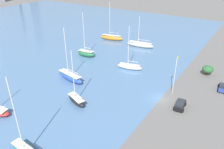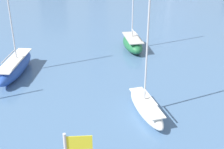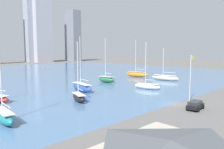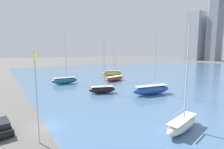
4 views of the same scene
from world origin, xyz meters
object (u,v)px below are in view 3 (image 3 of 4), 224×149
Objects in this scene: sailboat_black at (79,97)px; sailboat_teal at (4,116)px; sailboat_orange at (137,74)px; parked_wagon_black at (195,105)px; sailboat_white at (147,86)px; sailboat_green at (106,79)px; sailboat_blue at (82,87)px; sailboat_cream at (165,78)px; flag_pole at (190,77)px.

sailboat_teal is at bearing -148.27° from sailboat_black.
sailboat_orange is 1.03× the size of sailboat_teal.
sailboat_teal is 31.81m from parked_wagon_black.
sailboat_orange is at bearing 31.44° from sailboat_white.
sailboat_teal is (-39.05, -19.67, -0.03)m from sailboat_green.
sailboat_green is at bearing 34.41° from sailboat_blue.
sailboat_cream reaches higher than parked_wagon_black.
sailboat_cream is at bearing 3.02° from sailboat_blue.
sailboat_black is at bearing -120.56° from sailboat_blue.
sailboat_white is at bearing 143.56° from parked_wagon_black.
sailboat_green is at bearing 30.52° from sailboat_teal.
sailboat_black is 22.21m from sailboat_white.
sailboat_green reaches higher than sailboat_blue.
sailboat_blue is 0.98× the size of sailboat_teal.
sailboat_white is (22.17, -1.29, -0.03)m from sailboat_black.
sailboat_orange is 19.50m from sailboat_green.
sailboat_orange is at bearing 0.69° from sailboat_green.
sailboat_white is (14.95, -9.95, -0.23)m from sailboat_blue.
sailboat_blue is (-8.60, 25.38, -4.20)m from flag_pole.
sailboat_blue reaches higher than sailboat_white.
sailboat_orange is at bearing 24.60° from sailboat_teal.
sailboat_orange reaches higher than sailboat_blue.
sailboat_teal reaches higher than flag_pole.
sailboat_white is 2.93× the size of parked_wagon_black.
sailboat_black reaches higher than parked_wagon_black.
sailboat_blue is (7.23, 8.65, 0.20)m from sailboat_black.
parked_wagon_black is (-30.11, -25.02, -0.12)m from sailboat_cream.
sailboat_teal is (-31.96, 13.07, -4.25)m from flag_pole.
sailboat_green is at bearing 155.92° from parked_wagon_black.
sailboat_green is (15.70, 7.36, -0.02)m from sailboat_blue.
sailboat_black is 0.97× the size of sailboat_white.
flag_pole is 7.33m from parked_wagon_black.
sailboat_orange is 3.40× the size of parked_wagon_black.
sailboat_teal is at bearing -142.91° from sailboat_blue.
sailboat_teal reaches higher than sailboat_black.
parked_wagon_black is (11.09, -20.11, -0.06)m from sailboat_black.
sailboat_blue is 1.10× the size of sailboat_white.
sailboat_green is (7.09, 32.74, -4.21)m from flag_pole.
sailboat_blue reaches higher than parked_wagon_black.
sailboat_green reaches higher than sailboat_teal.
sailboat_cream is 57.97m from sailboat_teal.
parked_wagon_black is (-11.08, -18.82, -0.03)m from sailboat_white.
sailboat_black is at bearing 16.56° from sailboat_teal.
sailboat_black reaches higher than sailboat_cream.
sailboat_orange is 28.23m from sailboat_white.
sailboat_green is at bearing 175.99° from sailboat_orange.
sailboat_orange reaches higher than sailboat_teal.
sailboat_teal is at bearing -178.54° from sailboat_cream.
sailboat_black is at bearing 163.47° from sailboat_white.
sailboat_orange reaches higher than sailboat_green.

